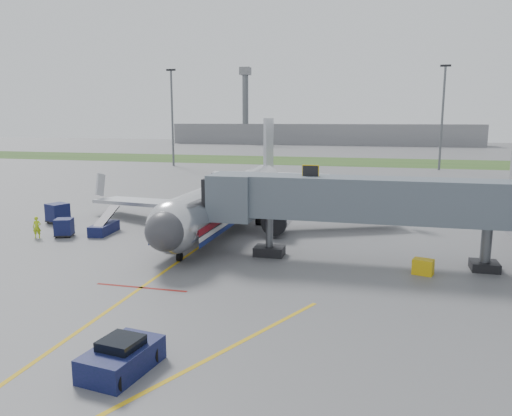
% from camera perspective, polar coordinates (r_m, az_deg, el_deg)
% --- Properties ---
extents(ground, '(400.00, 400.00, 0.00)m').
position_cam_1_polar(ground, '(35.03, -10.00, -6.85)').
color(ground, '#565659').
rests_on(ground, ground).
extents(grass_strip, '(300.00, 25.00, 0.01)m').
position_cam_1_polar(grass_strip, '(121.70, 7.63, 5.33)').
color(grass_strip, '#2D4C1E').
rests_on(grass_strip, ground).
extents(apron_markings, '(21.52, 50.00, 0.01)m').
position_cam_1_polar(apron_markings, '(28.82, -16.12, -10.89)').
color(apron_markings, gold).
rests_on(apron_markings, ground).
extents(airliner, '(32.10, 35.67, 10.25)m').
position_cam_1_polar(airliner, '(48.39, -2.71, 1.24)').
color(airliner, silver).
rests_on(airliner, ground).
extents(jet_bridge, '(25.30, 4.00, 6.90)m').
position_cam_1_polar(jet_bridge, '(35.94, 12.30, 0.83)').
color(jet_bridge, slate).
rests_on(jet_bridge, ground).
extents(light_mast_left, '(2.00, 0.44, 20.40)m').
position_cam_1_polar(light_mast_left, '(109.67, -9.55, 10.39)').
color(light_mast_left, '#595B60').
rests_on(light_mast_left, ground).
extents(light_mast_right, '(2.00, 0.44, 20.40)m').
position_cam_1_polar(light_mast_right, '(106.05, 20.53, 9.90)').
color(light_mast_right, '#595B60').
rests_on(light_mast_right, ground).
extents(distant_terminal, '(120.00, 14.00, 8.00)m').
position_cam_1_polar(distant_terminal, '(201.99, 7.50, 8.38)').
color(distant_terminal, slate).
rests_on(distant_terminal, ground).
extents(control_tower, '(4.00, 4.00, 30.00)m').
position_cam_1_polar(control_tower, '(202.90, -1.22, 12.23)').
color(control_tower, '#595B60').
rests_on(control_tower, ground).
extents(pushback_tug, '(2.54, 3.66, 1.41)m').
position_cam_1_polar(pushback_tug, '(21.90, -15.10, -16.15)').
color(pushback_tug, '#0B1632').
rests_on(pushback_tug, ground).
extents(baggage_cart_a, '(1.87, 1.87, 1.58)m').
position_cam_1_polar(baggage_cart_a, '(46.63, -21.08, -2.09)').
color(baggage_cart_a, '#0B1632').
rests_on(baggage_cart_a, ground).
extents(baggage_cart_b, '(2.35, 2.35, 1.94)m').
position_cam_1_polar(baggage_cart_b, '(52.84, -21.72, -0.54)').
color(baggage_cart_b, '#0B1632').
rests_on(baggage_cart_b, ground).
extents(baggage_cart_c, '(1.96, 1.96, 1.76)m').
position_cam_1_polar(baggage_cart_c, '(49.86, -6.76, -0.59)').
color(baggage_cart_c, '#0B1632').
rests_on(baggage_cart_c, ground).
extents(belt_loader, '(1.78, 4.46, 2.13)m').
position_cam_1_polar(belt_loader, '(46.78, -16.96, -2.15)').
color(belt_loader, '#0B1632').
rests_on(belt_loader, ground).
extents(ground_power_cart, '(1.49, 1.20, 1.04)m').
position_cam_1_polar(ground_power_cart, '(34.96, 18.55, -6.40)').
color(ground_power_cart, gold).
rests_on(ground_power_cart, ground).
extents(ramp_worker, '(0.81, 0.68, 1.88)m').
position_cam_1_polar(ramp_worker, '(46.90, -23.76, -2.03)').
color(ramp_worker, '#B7DE1A').
rests_on(ramp_worker, ground).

